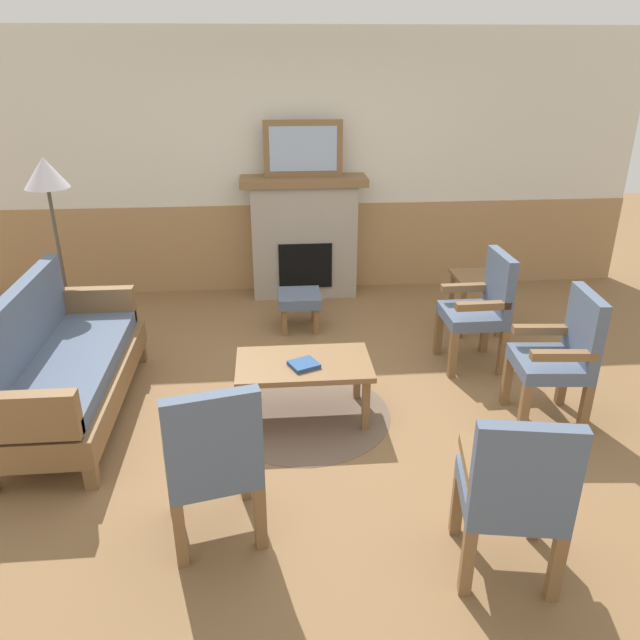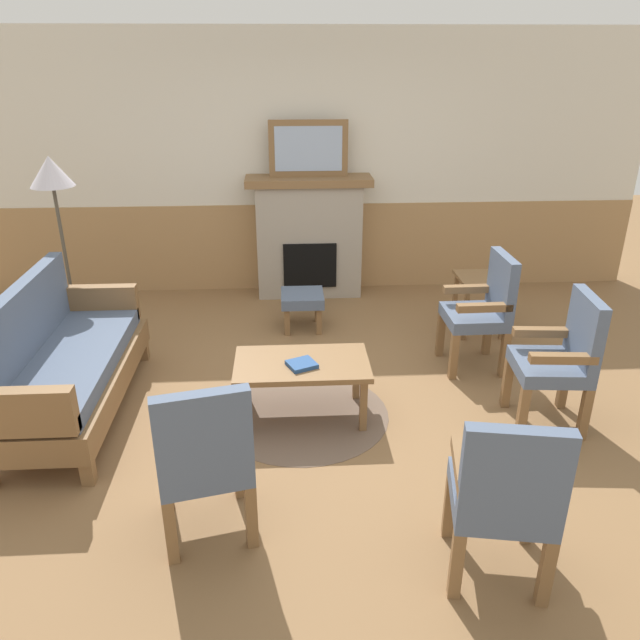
{
  "view_description": "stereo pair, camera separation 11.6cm",
  "coord_description": "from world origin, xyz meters",
  "views": [
    {
      "loc": [
        -0.37,
        -3.99,
        2.47
      ],
      "look_at": [
        0.0,
        0.35,
        0.55
      ],
      "focal_mm": 34.46,
      "sensor_mm": 36.0,
      "label": 1
    },
    {
      "loc": [
        -0.26,
        -4.0,
        2.47
      ],
      "look_at": [
        0.0,
        0.35,
        0.55
      ],
      "focal_mm": 34.46,
      "sensor_mm": 36.0,
      "label": 2
    }
  ],
  "objects": [
    {
      "name": "fireplace",
      "position": [
        0.0,
        2.35,
        0.65
      ],
      "size": [
        1.3,
        0.44,
        1.28
      ],
      "color": "#A39989",
      "rests_on": "ground_plane"
    },
    {
      "name": "armchair_front_center",
      "position": [
        0.76,
        -1.71,
        0.54
      ],
      "size": [
        0.56,
        0.56,
        0.98
      ],
      "color": "brown",
      "rests_on": "ground_plane"
    },
    {
      "name": "floor_lamp_by_couch",
      "position": [
        -2.18,
        1.24,
        1.45
      ],
      "size": [
        0.36,
        0.36,
        1.68
      ],
      "color": "#332D28",
      "rests_on": "ground_plane"
    },
    {
      "name": "armchair_near_fireplace",
      "position": [
        1.64,
        -0.33,
        0.54
      ],
      "size": [
        0.52,
        0.52,
        0.98
      ],
      "color": "brown",
      "rests_on": "ground_plane"
    },
    {
      "name": "wall_back",
      "position": [
        0.0,
        2.6,
        1.31
      ],
      "size": [
        7.2,
        0.14,
        2.7
      ],
      "color": "silver",
      "rests_on": "ground_plane"
    },
    {
      "name": "armchair_front_left",
      "position": [
        -0.71,
        -1.33,
        0.54
      ],
      "size": [
        0.57,
        0.57,
        0.98
      ],
      "color": "brown",
      "rests_on": "ground_plane"
    },
    {
      "name": "couch",
      "position": [
        -1.86,
        0.01,
        0.4
      ],
      "size": [
        0.7,
        1.8,
        0.98
      ],
      "color": "brown",
      "rests_on": "ground_plane"
    },
    {
      "name": "armchair_by_window_left",
      "position": [
        1.36,
        0.56,
        0.54
      ],
      "size": [
        0.49,
        0.49,
        0.98
      ],
      "color": "brown",
      "rests_on": "ground_plane"
    },
    {
      "name": "ground_plane",
      "position": [
        0.0,
        0.0,
        0.0
      ],
      "size": [
        14.0,
        14.0,
        0.0
      ],
      "primitive_type": "plane",
      "color": "olive"
    },
    {
      "name": "coffee_table",
      "position": [
        -0.16,
        -0.13,
        0.39
      ],
      "size": [
        0.96,
        0.56,
        0.44
      ],
      "color": "brown",
      "rests_on": "ground_plane"
    },
    {
      "name": "side_table",
      "position": [
        1.56,
        1.25,
        0.43
      ],
      "size": [
        0.44,
        0.44,
        0.55
      ],
      "color": "brown",
      "rests_on": "ground_plane"
    },
    {
      "name": "footstool",
      "position": [
        -0.11,
        1.42,
        0.28
      ],
      "size": [
        0.4,
        0.4,
        0.36
      ],
      "color": "brown",
      "rests_on": "ground_plane"
    },
    {
      "name": "round_rug",
      "position": [
        -0.16,
        -0.13,
        0.0
      ],
      "size": [
        1.27,
        1.27,
        0.01
      ],
      "primitive_type": "cylinder",
      "color": "brown",
      "rests_on": "ground_plane"
    },
    {
      "name": "book_on_table",
      "position": [
        -0.16,
        -0.2,
        0.46
      ],
      "size": [
        0.24,
        0.23,
        0.03
      ],
      "primitive_type": "cube",
      "rotation": [
        0.0,
        0.0,
        0.42
      ],
      "color": "navy",
      "rests_on": "coffee_table"
    },
    {
      "name": "framed_picture",
      "position": [
        0.0,
        2.35,
        1.56
      ],
      "size": [
        0.8,
        0.04,
        0.56
      ],
      "color": "brown",
      "rests_on": "fireplace"
    }
  ]
}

